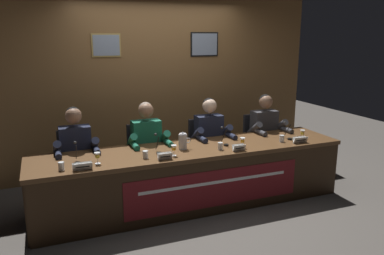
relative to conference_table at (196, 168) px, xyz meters
The scene contains 28 objects.
ground_plane 0.52m from the conference_table, 91.49° to the left, with size 12.00×12.00×0.00m, color #4C4742.
wall_back_panelled 1.73m from the conference_table, 90.10° to the left, with size 4.98×0.14×2.60m.
conference_table is the anchor object (origin of this frame).
chair_far_left 1.49m from the conference_table, 151.32° to the left, with size 0.44×0.45×0.90m.
panelist_far_left 1.42m from the conference_table, 158.46° to the left, with size 0.51×0.48×1.23m.
nameplate_far_left 1.36m from the conference_table, behind, with size 0.19×0.06×0.08m.
juice_glass_far_left 1.19m from the conference_table, behind, with size 0.06×0.06×0.12m.
water_cup_far_left 1.54m from the conference_table, behind, with size 0.06×0.06×0.08m.
microphone_far_left 1.38m from the conference_table, behind, with size 0.06×0.17×0.22m.
chair_center_left 0.84m from the conference_table, 121.47° to the left, with size 0.44×0.45×0.90m.
panelist_center_left 0.71m from the conference_table, 130.30° to the left, with size 0.51×0.48×1.23m.
nameplate_center_left 0.55m from the conference_table, 155.76° to the right, with size 0.16×0.06×0.08m.
juice_glass_center_left 0.45m from the conference_table, 161.35° to the right, with size 0.06×0.06×0.12m.
water_cup_center_left 0.68m from the conference_table, behind, with size 0.06×0.06×0.08m.
microphone_center_left 0.54m from the conference_table, behind, with size 0.06×0.17×0.22m.
chair_center_right 0.84m from the conference_table, 58.88° to the left, with size 0.44×0.45×0.90m.
panelist_center_right 0.71m from the conference_table, 50.09° to the left, with size 0.51×0.48×1.23m.
nameplate_center_right 0.57m from the conference_table, 24.93° to the right, with size 0.15×0.06×0.08m.
juice_glass_center_right 0.65m from the conference_table, 10.99° to the right, with size 0.06×0.06×0.12m.
water_cup_center_right 0.39m from the conference_table, 15.96° to the right, with size 0.06×0.06×0.08m.
microphone_center_right 0.51m from the conference_table, 10.83° to the left, with size 0.06×0.17×0.22m.
chair_far_right 1.49m from the conference_table, 28.79° to the left, with size 0.44×0.45×0.90m.
panelist_far_right 1.42m from the conference_table, 21.63° to the left, with size 0.51×0.48×1.23m.
nameplate_far_right 1.38m from the conference_table, ahead, with size 0.20×0.06×0.08m.
juice_glass_far_right 1.50m from the conference_table, ahead, with size 0.06×0.06×0.12m.
water_cup_far_right 1.18m from the conference_table, ahead, with size 0.06×0.06×0.08m.
microphone_far_right 1.34m from the conference_table, ahead, with size 0.06×0.17×0.22m.
water_pitcher_central 0.35m from the conference_table, 140.59° to the left, with size 0.15×0.10×0.21m.
Camera 1 is at (-1.63, -4.11, 2.04)m, focal length 35.87 mm.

